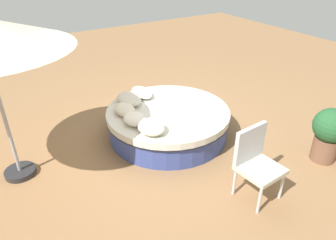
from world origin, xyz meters
name	(u,v)px	position (x,y,z in m)	size (l,w,h in m)	color
ground_plane	(168,134)	(0.00, 0.00, 0.00)	(16.00, 16.00, 0.00)	olive
round_bed	(168,122)	(0.00, 0.00, 0.25)	(2.12, 2.12, 0.50)	#38478C
throw_pillow_0	(142,92)	(-0.72, -0.12, 0.57)	(0.56, 0.31, 0.15)	white
throw_pillow_1	(129,99)	(-0.56, -0.46, 0.59)	(0.55, 0.39, 0.18)	beige
throw_pillow_2	(125,110)	(-0.26, -0.68, 0.57)	(0.49, 0.32, 0.16)	beige
throw_pillow_3	(135,119)	(0.11, -0.68, 0.57)	(0.42, 0.34, 0.16)	silver
throw_pillow_4	(151,127)	(0.47, -0.59, 0.59)	(0.47, 0.39, 0.18)	silver
patio_chair	(255,159)	(1.85, 0.18, 0.56)	(0.54, 0.56, 0.98)	#B7B7BC
planter	(329,132)	(1.90, 1.68, 0.50)	(0.53, 0.53, 0.88)	brown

